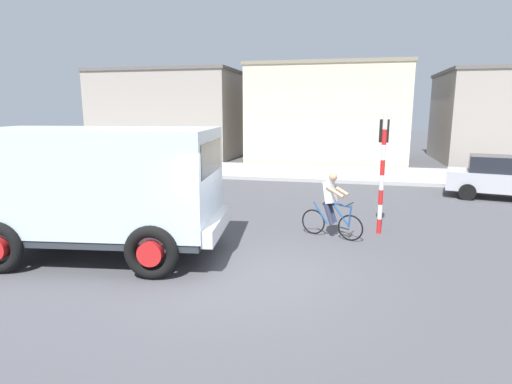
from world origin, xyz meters
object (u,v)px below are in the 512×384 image
Objects in this scene: traffic_light_pole at (383,157)px; car_red_near at (504,177)px; cyclist at (332,205)px; car_white_mid at (105,173)px; truck_foreground at (100,184)px.

traffic_light_pole reaches higher than car_red_near.
car_white_mid is (-9.07, 4.01, -0.05)m from cyclist.
traffic_light_pole is 7.48m from car_red_near.
truck_foreground is at bearing -141.69° from car_red_near.
traffic_light_pole reaches higher than cyclist.
truck_foreground reaches higher than car_white_mid.
cyclist is 0.40× the size of car_red_near.
truck_foreground is 1.34× the size of car_white_mid.
truck_foreground is 14.22m from car_red_near.
truck_foreground is 7.10m from traffic_light_pole.
traffic_light_pole is 0.75× the size of car_red_near.
cyclist is at bearing -150.36° from traffic_light_pole.
truck_foreground is 3.30× the size of cyclist.
car_white_mid is at bearing -171.42° from car_red_near.
truck_foreground is at bearing -153.67° from cyclist.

